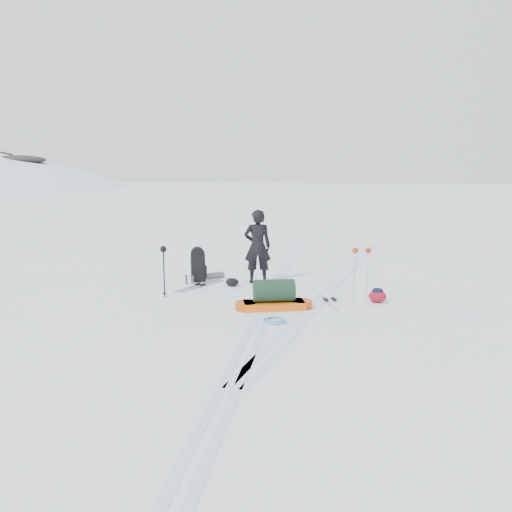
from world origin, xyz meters
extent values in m
plane|color=white|center=(0.00, 0.00, 0.00)|extent=(200.00, 200.00, 0.00)
ellipsoid|color=black|center=(-50.00, 57.00, 4.46)|extent=(8.32, 6.40, 1.41)
cube|color=silver|center=(-0.12, 0.00, 0.00)|extent=(1.40, 17.97, 0.01)
cube|color=silver|center=(0.12, 0.00, 0.00)|extent=(1.40, 17.97, 0.01)
cube|color=silver|center=(1.28, 2.00, 0.00)|extent=(2.09, 13.88, 0.01)
cube|color=silver|center=(1.52, 2.00, 0.00)|extent=(2.09, 13.88, 0.01)
imported|color=black|center=(-0.66, 1.57, 0.98)|extent=(0.81, 0.64, 1.96)
cube|color=#F15D0E|center=(0.23, -0.83, 0.08)|extent=(1.42, 0.95, 0.16)
cylinder|color=#D3400C|center=(0.80, -0.63, 0.08)|extent=(0.61, 0.61, 0.16)
cylinder|color=#BF460B|center=(-0.34, -1.03, 0.08)|extent=(0.61, 0.61, 0.16)
cylinder|color=black|center=(0.23, -0.83, 0.40)|extent=(0.98, 0.74, 0.48)
cube|color=black|center=(-2.25, 1.38, 0.37)|extent=(0.45, 0.39, 0.74)
cylinder|color=black|center=(-2.25, 1.38, 0.76)|extent=(0.43, 0.38, 0.36)
cube|color=black|center=(-2.09, 1.48, 0.26)|extent=(0.16, 0.21, 0.32)
cylinder|color=gray|center=(-1.96, 1.86, 0.08)|extent=(0.54, 0.49, 0.16)
cylinder|color=black|center=(-2.50, -0.36, 0.57)|extent=(0.02, 0.02, 1.13)
cylinder|color=black|center=(-2.46, -0.42, 0.57)|extent=(0.02, 0.02, 1.13)
torus|color=black|center=(-2.50, -0.36, 0.09)|extent=(0.09, 0.09, 0.01)
torus|color=black|center=(-2.46, -0.42, 0.09)|extent=(0.09, 0.09, 0.01)
sphere|color=black|center=(-2.48, -0.40, 1.15)|extent=(0.15, 0.15, 0.15)
cylinder|color=#B5B7BC|center=(1.91, -0.18, 0.61)|extent=(0.03, 0.03, 1.22)
cylinder|color=silver|center=(2.19, -0.13, 0.61)|extent=(0.03, 0.03, 1.22)
torus|color=#ABAEB2|center=(1.91, -0.18, 0.09)|extent=(0.11, 0.11, 0.01)
torus|color=silver|center=(2.19, -0.13, 0.09)|extent=(0.11, 0.11, 0.01)
sphere|color=#9A2D16|center=(1.91, -0.18, 1.24)|extent=(0.13, 0.13, 0.13)
sphere|color=maroon|center=(2.19, -0.13, 1.24)|extent=(0.13, 0.13, 0.13)
cube|color=gray|center=(-1.95, 0.84, 0.01)|extent=(0.73, 1.55, 0.01)
cube|color=gray|center=(-2.10, 0.91, 0.01)|extent=(0.73, 1.55, 0.01)
cube|color=black|center=(-1.95, 0.84, 0.04)|extent=(0.12, 0.18, 0.05)
cube|color=black|center=(-2.10, 0.91, 0.04)|extent=(0.12, 0.18, 0.05)
cube|color=silver|center=(1.28, 0.01, 0.01)|extent=(0.81, 1.84, 0.02)
cube|color=white|center=(1.46, 0.09, 0.01)|extent=(0.81, 1.84, 0.02)
cube|color=black|center=(1.28, 0.01, 0.04)|extent=(0.14, 0.21, 0.05)
cube|color=black|center=(1.46, 0.09, 0.04)|extent=(0.14, 0.21, 0.05)
torus|color=#5AB2DB|center=(0.41, -1.77, 0.02)|extent=(0.60, 0.60, 0.05)
torus|color=#5895D6|center=(0.41, -1.72, 0.04)|extent=(0.47, 0.47, 0.04)
ellipsoid|color=maroon|center=(2.43, 0.17, 0.14)|extent=(0.50, 0.48, 0.29)
ellipsoid|color=black|center=(2.43, 0.17, 0.27)|extent=(0.32, 0.31, 0.14)
cylinder|color=slate|center=(-2.44, 0.97, 0.11)|extent=(0.06, 0.06, 0.22)
cylinder|color=#5A5C62|center=(-2.31, 1.10, 0.10)|extent=(0.06, 0.06, 0.20)
cylinder|color=black|center=(-2.44, 0.97, 0.23)|extent=(0.05, 0.05, 0.03)
cylinder|color=black|center=(-2.31, 1.10, 0.22)|extent=(0.05, 0.05, 0.03)
ellipsoid|color=black|center=(-1.21, 1.03, 0.11)|extent=(0.35, 0.27, 0.21)
camera|label=1|loc=(2.09, -11.13, 2.97)|focal=35.00mm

